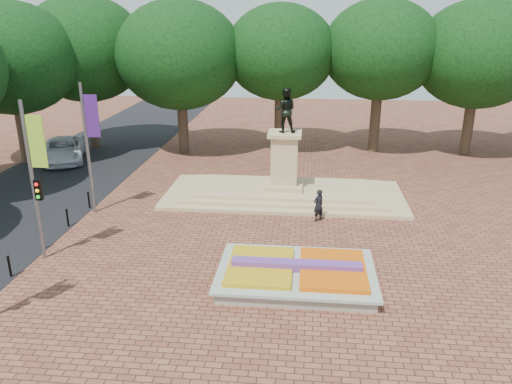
# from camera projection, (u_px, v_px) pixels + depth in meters

# --- Properties ---
(ground) EXTENTS (90.00, 90.00, 0.00)m
(ground) POSITION_uv_depth(u_px,v_px,m) (275.00, 258.00, 22.15)
(ground) COLOR brown
(ground) RESTS_ON ground
(asphalt_street) EXTENTS (9.00, 90.00, 0.02)m
(asphalt_street) POSITION_uv_depth(u_px,v_px,m) (17.00, 205.00, 28.28)
(asphalt_street) COLOR black
(asphalt_street) RESTS_ON ground
(flower_bed) EXTENTS (6.30, 4.30, 0.91)m
(flower_bed) POSITION_uv_depth(u_px,v_px,m) (297.00, 274.00, 20.05)
(flower_bed) COLOR gray
(flower_bed) RESTS_ON ground
(monument) EXTENTS (14.00, 6.00, 6.40)m
(monument) POSITION_uv_depth(u_px,v_px,m) (284.00, 182.00, 29.35)
(monument) COLOR tan
(monument) RESTS_ON ground
(tree_row_back) EXTENTS (44.80, 8.80, 10.43)m
(tree_row_back) POSITION_uv_depth(u_px,v_px,m) (324.00, 66.00, 36.56)
(tree_row_back) COLOR #372A1E
(tree_row_back) RESTS_ON ground
(banner_poles) EXTENTS (0.88, 11.17, 7.00)m
(banner_poles) POSITION_uv_depth(u_px,v_px,m) (31.00, 177.00, 20.60)
(banner_poles) COLOR slate
(banner_poles) RESTS_ON ground
(bollard_row) EXTENTS (0.12, 13.12, 0.98)m
(bollard_row) POSITION_uv_depth(u_px,v_px,m) (26.00, 251.00, 21.61)
(bollard_row) COLOR black
(bollard_row) RESTS_ON ground
(van) EXTENTS (4.78, 6.61, 1.67)m
(van) POSITION_uv_depth(u_px,v_px,m) (63.00, 150.00, 36.62)
(van) COLOR silver
(van) RESTS_ON ground
(pedestrian) EXTENTS (0.75, 0.72, 1.73)m
(pedestrian) POSITION_uv_depth(u_px,v_px,m) (318.00, 205.00, 25.89)
(pedestrian) COLOR black
(pedestrian) RESTS_ON ground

